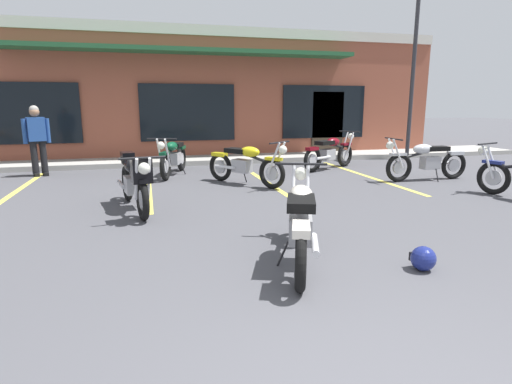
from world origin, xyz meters
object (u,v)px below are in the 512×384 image
(helmet_on_pavement, at_px, (423,258))
(motorcycle_silver_naked, at_px, (246,163))
(motorcycle_foreground_classic, at_px, (301,221))
(motorcycle_green_cafe_racer, at_px, (330,152))
(motorcycle_red_sportbike, at_px, (173,156))
(motorcycle_orange_scrambler, at_px, (426,160))
(motorcycle_black_cruiser, at_px, (134,179))
(parking_lot_lamp_post, at_px, (417,48))
(person_in_black_shirt, at_px, (37,136))

(helmet_on_pavement, bearing_deg, motorcycle_silver_naked, 97.94)
(motorcycle_foreground_classic, height_order, motorcycle_green_cafe_racer, same)
(motorcycle_red_sportbike, height_order, motorcycle_orange_scrambler, same)
(motorcycle_black_cruiser, distance_m, parking_lot_lamp_post, 9.72)
(motorcycle_red_sportbike, height_order, motorcycle_green_cafe_racer, same)
(motorcycle_orange_scrambler, height_order, person_in_black_shirt, person_in_black_shirt)
(motorcycle_foreground_classic, distance_m, parking_lot_lamp_post, 10.05)
(motorcycle_orange_scrambler, bearing_deg, motorcycle_green_cafe_racer, 123.68)
(motorcycle_green_cafe_racer, relative_size, motorcycle_orange_scrambler, 0.90)
(motorcycle_red_sportbike, distance_m, motorcycle_green_cafe_racer, 4.09)
(motorcycle_red_sportbike, bearing_deg, motorcycle_black_cruiser, -103.78)
(motorcycle_green_cafe_racer, bearing_deg, motorcycle_orange_scrambler, -56.32)
(motorcycle_foreground_classic, height_order, motorcycle_black_cruiser, same)
(motorcycle_black_cruiser, xyz_separation_m, helmet_on_pavement, (2.94, -3.31, -0.40))
(helmet_on_pavement, bearing_deg, motorcycle_green_cafe_racer, 73.44)
(motorcycle_red_sportbike, height_order, motorcycle_black_cruiser, same)
(motorcycle_red_sportbike, height_order, motorcycle_silver_naked, same)
(motorcycle_foreground_classic, distance_m, motorcycle_silver_naked, 4.50)
(motorcycle_silver_naked, bearing_deg, helmet_on_pavement, -82.06)
(motorcycle_foreground_classic, xyz_separation_m, motorcycle_black_cruiser, (-1.80, 2.73, 0.07))
(person_in_black_shirt, relative_size, helmet_on_pavement, 6.44)
(motorcycle_red_sportbike, relative_size, parking_lot_lamp_post, 0.39)
(motorcycle_red_sportbike, xyz_separation_m, motorcycle_silver_naked, (1.41, -1.62, 0.00))
(motorcycle_foreground_classic, height_order, motorcycle_orange_scrambler, same)
(person_in_black_shirt, distance_m, helmet_on_pavement, 9.12)
(motorcycle_green_cafe_racer, bearing_deg, person_in_black_shirt, 173.72)
(motorcycle_green_cafe_racer, relative_size, person_in_black_shirt, 1.13)
(motorcycle_foreground_classic, distance_m, helmet_on_pavement, 1.33)
(person_in_black_shirt, bearing_deg, motorcycle_silver_naked, -27.48)
(parking_lot_lamp_post, bearing_deg, motorcycle_orange_scrambler, -119.21)
(motorcycle_silver_naked, distance_m, helmet_on_pavement, 5.11)
(motorcycle_black_cruiser, xyz_separation_m, parking_lot_lamp_post, (8.15, 4.50, 2.81))
(motorcycle_foreground_classic, height_order, parking_lot_lamp_post, parking_lot_lamp_post)
(helmet_on_pavement, xyz_separation_m, parking_lot_lamp_post, (5.20, 7.81, 3.21))
(helmet_on_pavement, bearing_deg, motorcycle_foreground_classic, 153.39)
(motorcycle_orange_scrambler, bearing_deg, motorcycle_foreground_classic, -138.82)
(helmet_on_pavement, bearing_deg, motorcycle_red_sportbike, 107.61)
(motorcycle_green_cafe_racer, height_order, motorcycle_orange_scrambler, same)
(person_in_black_shirt, bearing_deg, parking_lot_lamp_post, 2.17)
(helmet_on_pavement, bearing_deg, motorcycle_orange_scrambler, 53.35)
(motorcycle_foreground_classic, distance_m, motorcycle_black_cruiser, 3.27)
(motorcycle_green_cafe_racer, bearing_deg, motorcycle_silver_naked, -149.61)
(motorcycle_foreground_classic, relative_size, motorcycle_silver_naked, 1.13)
(motorcycle_red_sportbike, distance_m, motorcycle_silver_naked, 2.15)
(motorcycle_orange_scrambler, xyz_separation_m, parking_lot_lamp_post, (1.84, 3.29, 2.88))
(motorcycle_black_cruiser, distance_m, motorcycle_orange_scrambler, 6.43)
(motorcycle_red_sportbike, height_order, parking_lot_lamp_post, parking_lot_lamp_post)
(motorcycle_green_cafe_racer, bearing_deg, helmet_on_pavement, -106.56)
(motorcycle_black_cruiser, distance_m, motorcycle_silver_naked, 2.84)
(motorcycle_foreground_classic, relative_size, motorcycle_green_cafe_racer, 1.06)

